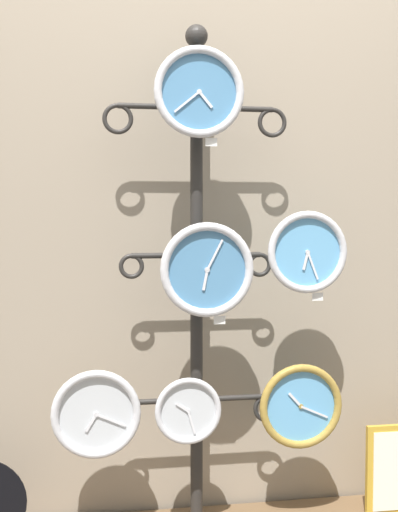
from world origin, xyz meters
The scene contains 11 objects.
shop_wall centered at (0.00, 0.57, 1.40)m, with size 4.40×0.04×2.80m.
display_stand centered at (0.00, 0.41, 0.62)m, with size 0.65×0.41×1.82m.
clock_top_center centered at (-0.01, 0.31, 1.57)m, with size 0.31×0.04×0.31m.
clock_middle_center centered at (0.02, 0.29, 0.98)m, with size 0.32×0.04×0.32m.
clock_middle_right centered at (0.37, 0.30, 1.03)m, with size 0.29×0.04×0.29m.
clock_bottom_left centered at (-0.36, 0.32, 0.49)m, with size 0.30×0.04×0.30m.
clock_bottom_center centered at (-0.05, 0.30, 0.49)m, with size 0.23×0.04×0.23m.
clock_bottom_right centered at (0.36, 0.32, 0.49)m, with size 0.30×0.04×0.30m.
price_tag_upper centered at (0.03, 0.31, 1.41)m, with size 0.04×0.00×0.03m.
price_tag_mid centered at (0.06, 0.29, 0.80)m, with size 0.04×0.00×0.03m.
price_tag_lower centered at (0.41, 0.30, 0.87)m, with size 0.04×0.00×0.03m.
Camera 1 is at (-0.43, -2.06, 1.15)m, focal length 50.00 mm.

